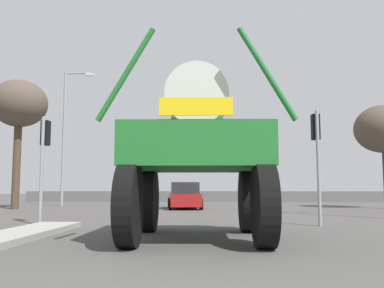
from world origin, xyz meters
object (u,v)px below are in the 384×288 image
(sedan_ahead, at_px, (184,196))
(streetlight_far_left, at_px, (66,131))
(traffic_signal_near_right, at_px, (316,142))
(bare_tree_left, at_px, (19,105))
(traffic_signal_far_left, at_px, (134,161))
(traffic_signal_near_left, at_px, (44,146))
(oversize_sprayer, at_px, (197,152))
(bare_tree_right, at_px, (383,129))

(sedan_ahead, xyz_separation_m, streetlight_far_left, (-8.26, 3.18, 4.35))
(traffic_signal_near_right, distance_m, bare_tree_left, 17.91)
(traffic_signal_near_right, xyz_separation_m, traffic_signal_far_left, (-8.82, 14.94, 0.34))
(sedan_ahead, bearing_deg, traffic_signal_near_left, 152.32)
(traffic_signal_near_left, xyz_separation_m, streetlight_far_left, (-4.24, 13.84, 2.45))
(oversize_sprayer, height_order, sedan_ahead, oversize_sprayer)
(traffic_signal_far_left, bearing_deg, bare_tree_left, -138.41)
(streetlight_far_left, distance_m, bare_tree_right, 20.19)
(sedan_ahead, bearing_deg, bare_tree_left, 88.37)
(traffic_signal_near_left, bearing_deg, bare_tree_left, 119.85)
(traffic_signal_near_right, relative_size, bare_tree_left, 0.50)
(streetlight_far_left, bearing_deg, bare_tree_left, -108.47)
(oversize_sprayer, distance_m, traffic_signal_near_left, 6.44)
(traffic_signal_near_left, xyz_separation_m, traffic_signal_near_right, (9.05, -0.00, 0.10))
(oversize_sprayer, xyz_separation_m, traffic_signal_near_right, (3.77, 3.65, 0.65))
(streetlight_far_left, bearing_deg, traffic_signal_near_right, -46.17)
(sedan_ahead, distance_m, bare_tree_right, 12.43)
(oversize_sprayer, bearing_deg, streetlight_far_left, 27.24)
(traffic_signal_far_left, bearing_deg, streetlight_far_left, -166.22)
(traffic_signal_near_left, relative_size, streetlight_far_left, 0.39)
(traffic_signal_far_left, bearing_deg, traffic_signal_near_right, -59.45)
(bare_tree_left, bearing_deg, oversize_sprayer, -50.94)
(traffic_signal_near_right, bearing_deg, traffic_signal_far_left, 120.55)
(bare_tree_left, height_order, bare_tree_right, bare_tree_left)
(streetlight_far_left, relative_size, bare_tree_left, 1.23)
(bare_tree_right, bearing_deg, streetlight_far_left, 172.78)
(streetlight_far_left, height_order, bare_tree_right, streetlight_far_left)
(streetlight_far_left, xyz_separation_m, bare_tree_left, (-1.36, -4.08, 0.93))
(traffic_signal_near_right, height_order, bare_tree_right, bare_tree_right)
(traffic_signal_near_left, xyz_separation_m, traffic_signal_far_left, (0.24, 14.94, 0.44))
(traffic_signal_near_left, height_order, traffic_signal_far_left, traffic_signal_far_left)
(streetlight_far_left, xyz_separation_m, bare_tree_right, (20.03, -2.54, -0.40))
(sedan_ahead, height_order, traffic_signal_near_left, traffic_signal_near_left)
(traffic_signal_near_left, bearing_deg, streetlight_far_left, 107.01)
(sedan_ahead, xyz_separation_m, bare_tree_right, (11.77, 0.64, 3.95))
(oversize_sprayer, distance_m, traffic_signal_near_right, 5.29)
(oversize_sprayer, distance_m, sedan_ahead, 14.43)
(oversize_sprayer, bearing_deg, sedan_ahead, 3.70)
(oversize_sprayer, height_order, streetlight_far_left, streetlight_far_left)
(traffic_signal_far_left, distance_m, bare_tree_right, 16.06)
(oversize_sprayer, xyz_separation_m, sedan_ahead, (-1.26, 14.31, -1.35))
(traffic_signal_far_left, xyz_separation_m, bare_tree_left, (-5.83, -5.18, 2.94))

